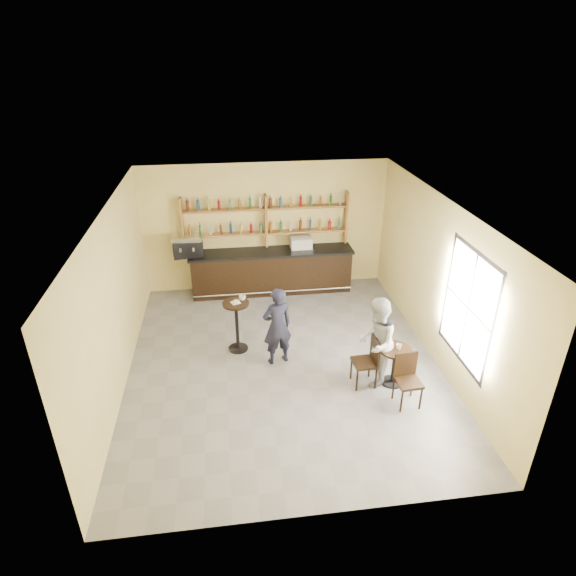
{
  "coord_description": "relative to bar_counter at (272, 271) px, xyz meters",
  "views": [
    {
      "loc": [
        -0.96,
        -7.79,
        5.68
      ],
      "look_at": [
        0.2,
        0.8,
        1.25
      ],
      "focal_mm": 30.0,
      "sensor_mm": 36.0,
      "label": 1
    }
  ],
  "objects": [
    {
      "name": "wall_back",
      "position": [
        -0.1,
        0.35,
        1.05
      ],
      "size": [
        7.0,
        0.0,
        7.0
      ],
      "primitive_type": "plane",
      "rotation": [
        1.57,
        0.0,
        0.0
      ],
      "color": "#F8E38D",
      "rests_on": "floor"
    },
    {
      "name": "pedestal_table",
      "position": [
        -0.97,
        -2.55,
        0.0
      ],
      "size": [
        0.55,
        0.55,
        1.1
      ],
      "primitive_type": null,
      "rotation": [
        0.0,
        0.0,
        0.04
      ],
      "color": "black",
      "rests_on": "floor"
    },
    {
      "name": "wall_right",
      "position": [
        2.9,
        -3.15,
        1.05
      ],
      "size": [
        0.0,
        7.0,
        7.0
      ],
      "primitive_type": "plane",
      "rotation": [
        1.57,
        0.0,
        -1.57
      ],
      "color": "#F8E38D",
      "rests_on": "floor"
    },
    {
      "name": "wall_front",
      "position": [
        -0.1,
        -6.65,
        1.05
      ],
      "size": [
        7.0,
        0.0,
        7.0
      ],
      "primitive_type": "plane",
      "rotation": [
        -1.57,
        0.0,
        0.0
      ],
      "color": "#F8E38D",
      "rests_on": "floor"
    },
    {
      "name": "shelf_unit",
      "position": [
        -0.1,
        0.22,
        1.26
      ],
      "size": [
        4.0,
        0.26,
        1.4
      ],
      "primitive_type": null,
      "color": "brown",
      "rests_on": "wall_back"
    },
    {
      "name": "pastry_case",
      "position": [
        0.74,
        0.0,
        0.71
      ],
      "size": [
        0.56,
        0.46,
        0.32
      ],
      "primitive_type": null,
      "rotation": [
        0.0,
        0.0,
        -0.06
      ],
      "color": "silver",
      "rests_on": "bar_counter"
    },
    {
      "name": "window_frame",
      "position": [
        2.89,
        -4.35,
        1.15
      ],
      "size": [
        0.04,
        1.7,
        2.1
      ],
      "primitive_type": null,
      "color": "black",
      "rests_on": "wall_right"
    },
    {
      "name": "napkin",
      "position": [
        -0.97,
        -2.55,
        0.55
      ],
      "size": [
        0.22,
        0.22,
        0.0
      ],
      "primitive_type": "cube",
      "rotation": [
        0.0,
        0.0,
        0.41
      ],
      "color": "white",
      "rests_on": "pedestal_table"
    },
    {
      "name": "window_pane",
      "position": [
        2.9,
        -4.35,
        1.15
      ],
      "size": [
        0.0,
        2.0,
        2.0
      ],
      "primitive_type": "plane",
      "rotation": [
        1.57,
        0.0,
        -1.57
      ],
      "color": "white",
      "rests_on": "wall_right"
    },
    {
      "name": "cup_cafe",
      "position": [
        1.89,
        -4.05,
        0.25
      ],
      "size": [
        0.1,
        0.1,
        0.09
      ],
      "primitive_type": "imported",
      "rotation": [
        0.0,
        0.0,
        0.04
      ],
      "color": "white",
      "rests_on": "cafe_table"
    },
    {
      "name": "bar_counter",
      "position": [
        0.0,
        0.0,
        0.0
      ],
      "size": [
        4.05,
        0.79,
        1.1
      ],
      "primitive_type": null,
      "color": "black",
      "rests_on": "floor"
    },
    {
      "name": "floor",
      "position": [
        -0.1,
        -3.15,
        -0.55
      ],
      "size": [
        7.0,
        7.0,
        0.0
      ],
      "primitive_type": "plane",
      "color": "gray",
      "rests_on": "ground"
    },
    {
      "name": "ceiling",
      "position": [
        -0.1,
        -3.15,
        2.65
      ],
      "size": [
        7.0,
        7.0,
        0.0
      ],
      "primitive_type": "plane",
      "rotation": [
        3.14,
        0.0,
        0.0
      ],
      "color": "white",
      "rests_on": "wall_back"
    },
    {
      "name": "patron_second",
      "position": [
        1.5,
        -3.92,
        0.31
      ],
      "size": [
        0.91,
        1.01,
        1.72
      ],
      "primitive_type": "imported",
      "rotation": [
        0.0,
        0.0,
        -1.94
      ],
      "color": "#A9AAAF",
      "rests_on": "floor"
    },
    {
      "name": "man_main",
      "position": [
        -0.21,
        -3.08,
        0.26
      ],
      "size": [
        0.68,
        0.54,
        1.63
      ],
      "primitive_type": "imported",
      "rotation": [
        0.0,
        0.0,
        3.43
      ],
      "color": "black",
      "rests_on": "floor"
    },
    {
      "name": "liquor_bottles",
      "position": [
        -0.1,
        0.22,
        1.43
      ],
      "size": [
        3.68,
        0.1,
        1.0
      ],
      "primitive_type": null,
      "color": "#8C5919",
      "rests_on": "shelf_unit"
    },
    {
      "name": "chair_south",
      "position": [
        1.89,
        -4.65,
        -0.07
      ],
      "size": [
        0.44,
        0.44,
        0.96
      ],
      "primitive_type": null,
      "rotation": [
        0.0,
        0.0,
        0.07
      ],
      "color": "black",
      "rests_on": "floor"
    },
    {
      "name": "cup_pedestal",
      "position": [
        -0.83,
        -2.45,
        0.6
      ],
      "size": [
        0.17,
        0.17,
        0.1
      ],
      "primitive_type": "imported",
      "rotation": [
        0.0,
        0.0,
        0.37
      ],
      "color": "white",
      "rests_on": "pedestal_table"
    },
    {
      "name": "cafe_table",
      "position": [
        1.84,
        -4.05,
        -0.17
      ],
      "size": [
        0.73,
        0.73,
        0.76
      ],
      "primitive_type": null,
      "rotation": [
        0.0,
        0.0,
        0.26
      ],
      "color": "black",
      "rests_on": "floor"
    },
    {
      "name": "donut",
      "position": [
        -0.96,
        -2.56,
        0.58
      ],
      "size": [
        0.17,
        0.17,
        0.05
      ],
      "primitive_type": "torus",
      "rotation": [
        0.0,
        0.0,
        0.31
      ],
      "color": "#E7AD54",
      "rests_on": "napkin"
    },
    {
      "name": "espresso_machine",
      "position": [
        -2.02,
        0.0,
        0.8
      ],
      "size": [
        0.76,
        0.55,
        0.5
      ],
      "primitive_type": null,
      "rotation": [
        0.0,
        0.0,
        0.15
      ],
      "color": "black",
      "rests_on": "bar_counter"
    },
    {
      "name": "chair_west",
      "position": [
        1.29,
        -4.0,
        -0.06
      ],
      "size": [
        0.44,
        0.44,
        0.97
      ],
      "primitive_type": null,
      "rotation": [
        0.0,
        0.0,
        -1.52
      ],
      "color": "black",
      "rests_on": "floor"
    },
    {
      "name": "wall_left",
      "position": [
        -3.1,
        -3.15,
        1.05
      ],
      "size": [
        0.0,
        7.0,
        7.0
      ],
      "primitive_type": "plane",
      "rotation": [
        1.57,
        0.0,
        1.57
      ],
      "color": "#F8E38D",
      "rests_on": "floor"
    }
  ]
}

